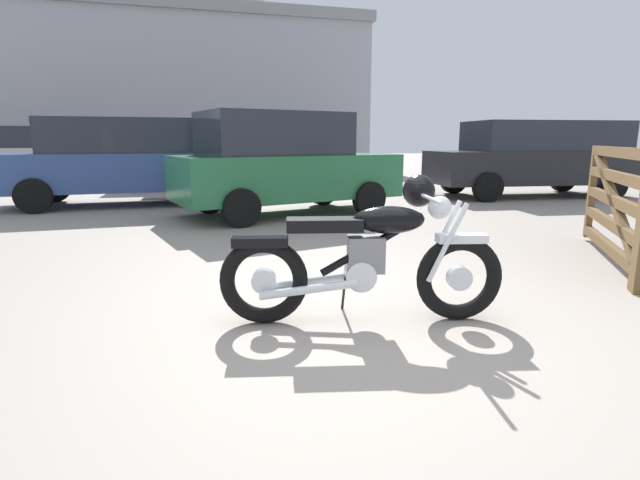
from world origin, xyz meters
The scene contains 8 objects.
ground_plane centered at (0.00, 0.00, 0.00)m, with size 80.00×80.00×0.00m, color gray.
vintage_motorcycle centered at (0.02, 0.26, 0.49)m, with size 2.03×0.76×1.07m.
timber_gate centered at (3.12, 0.83, 0.70)m, with size 1.62×2.12×1.60m.
pale_sedan_back centered at (-0.24, 11.17, 0.84)m, with size 4.36×2.26×1.67m.
blue_hatchback_right centered at (-1.90, 7.96, 0.94)m, with size 4.75×2.07×1.74m.
red_hatchback_near centered at (7.09, 6.50, 0.94)m, with size 4.93×2.55×1.74m.
silver_sedan_mid centered at (0.73, 5.52, 0.92)m, with size 4.15×2.38×1.78m.
industrial_building centered at (0.16, 27.02, 3.70)m, with size 19.12×15.00×16.58m.
Camera 1 is at (-1.44, -2.92, 1.32)m, focal length 27.46 mm.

